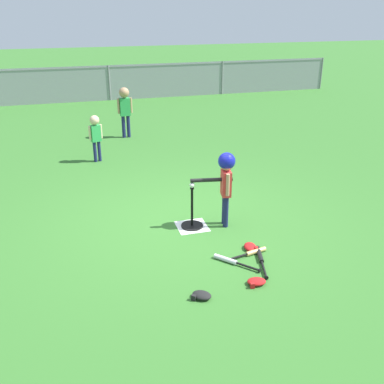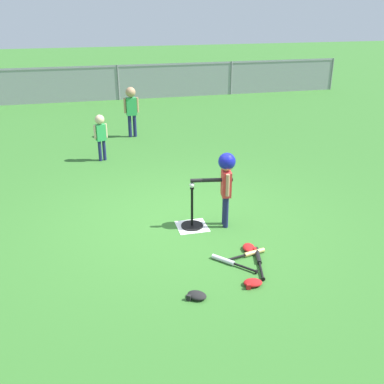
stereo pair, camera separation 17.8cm
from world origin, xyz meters
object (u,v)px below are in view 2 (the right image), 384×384
(batter_child, at_px, (226,175))
(fielder_deep_left, at_px, (131,105))
(glove_tossed_aside, at_px, (253,283))
(glove_near_bats, at_px, (197,295))
(fielder_deep_center, at_px, (101,131))
(spare_bat_black, at_px, (259,259))
(baseball_on_tee, at_px, (192,185))
(spare_bat_silver, at_px, (228,261))
(batting_tee, at_px, (192,221))
(glove_by_plate, at_px, (249,248))
(spare_bat_wood, at_px, (250,254))

(batter_child, bearing_deg, fielder_deep_left, 97.80)
(fielder_deep_left, xyz_separation_m, glove_tossed_aside, (0.54, -6.59, -0.74))
(batter_child, distance_m, glove_near_bats, 1.96)
(fielder_deep_center, height_order, spare_bat_black, fielder_deep_center)
(spare_bat_black, height_order, glove_near_bats, glove_near_bats)
(baseball_on_tee, distance_m, spare_bat_silver, 1.27)
(fielder_deep_center, distance_m, glove_near_bats, 5.11)
(batting_tee, height_order, fielder_deep_left, fielder_deep_left)
(baseball_on_tee, height_order, glove_by_plate, baseball_on_tee)
(batting_tee, distance_m, spare_bat_wood, 1.11)
(fielder_deep_left, height_order, spare_bat_black, fielder_deep_left)
(glove_tossed_aside, bearing_deg, glove_by_plate, 71.87)
(baseball_on_tee, distance_m, glove_by_plate, 1.19)
(fielder_deep_left, bearing_deg, spare_bat_silver, -86.14)
(spare_bat_black, bearing_deg, fielder_deep_left, 97.55)
(spare_bat_wood, relative_size, glove_by_plate, 2.33)
(batting_tee, height_order, spare_bat_wood, batting_tee)
(batting_tee, height_order, fielder_deep_center, fielder_deep_center)
(spare_bat_silver, xyz_separation_m, spare_bat_wood, (0.34, 0.11, -0.00))
(glove_by_plate, height_order, glove_tossed_aside, same)
(batter_child, xyz_separation_m, fielder_deep_center, (-1.53, 3.43, -0.17))
(spare_bat_silver, bearing_deg, spare_bat_black, -5.00)
(fielder_deep_left, distance_m, spare_bat_wood, 6.06)
(glove_near_bats, bearing_deg, spare_bat_wood, 37.64)
(batter_child, height_order, spare_bat_silver, batter_child)
(baseball_on_tee, height_order, batter_child, batter_child)
(batting_tee, xyz_separation_m, baseball_on_tee, (0.00, 0.00, 0.56))
(fielder_deep_center, distance_m, glove_tossed_aside, 5.18)
(fielder_deep_left, bearing_deg, fielder_deep_center, -117.14)
(glove_tossed_aside, bearing_deg, batting_tee, 101.07)
(glove_by_plate, bearing_deg, baseball_on_tee, 123.83)
(batter_child, xyz_separation_m, fielder_deep_left, (-0.69, 5.07, -0.02))
(batting_tee, bearing_deg, fielder_deep_left, 92.57)
(spare_bat_black, bearing_deg, batter_child, 96.33)
(baseball_on_tee, xyz_separation_m, fielder_deep_left, (-0.22, 4.99, 0.12))
(fielder_deep_left, bearing_deg, glove_near_bats, -91.32)
(batter_child, distance_m, spare_bat_wood, 1.18)
(fielder_deep_center, relative_size, spare_bat_wood, 1.64)
(baseball_on_tee, relative_size, spare_bat_silver, 0.14)
(batting_tee, distance_m, glove_by_plate, 1.01)
(batter_child, bearing_deg, baseball_on_tee, 170.19)
(fielder_deep_center, relative_size, spare_bat_black, 1.38)
(spare_bat_wood, distance_m, glove_by_plate, 0.14)
(spare_bat_wood, bearing_deg, batting_tee, 118.47)
(batting_tee, relative_size, spare_bat_black, 0.88)
(baseball_on_tee, xyz_separation_m, glove_near_bats, (-0.38, -1.68, -0.62))
(spare_bat_wood, xyz_separation_m, glove_near_bats, (-0.91, -0.70, 0.01))
(batter_child, bearing_deg, fielder_deep_center, 114.05)
(fielder_deep_center, xyz_separation_m, spare_bat_wood, (1.59, -4.33, -0.59))
(baseball_on_tee, relative_size, fielder_deep_center, 0.08)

